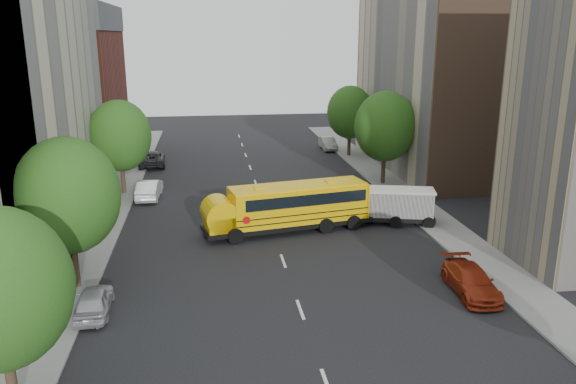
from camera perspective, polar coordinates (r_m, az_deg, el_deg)
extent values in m
plane|color=black|center=(34.49, -0.95, -5.76)|extent=(120.00, 120.00, 0.00)
cube|color=slate|center=(39.62, -18.68, -3.64)|extent=(3.00, 80.00, 0.12)
cube|color=slate|center=(41.92, 13.94, -2.22)|extent=(3.00, 80.00, 0.12)
cube|color=silver|center=(43.89, -2.62, -1.02)|extent=(0.15, 64.00, 0.01)
cube|color=maroon|center=(61.75, -21.56, 8.92)|extent=(10.00, 15.00, 13.00)
cube|color=#C1B496|center=(56.46, 15.04, 11.49)|extent=(10.00, 22.00, 18.00)
cube|color=brown|center=(46.56, 20.37, 10.28)|extent=(10.10, 0.30, 18.00)
cylinder|color=#38281C|center=(22.20, -26.31, -16.57)|extent=(0.36, 0.36, 2.70)
cylinder|color=#38281C|center=(30.79, -20.83, -6.67)|extent=(0.36, 0.36, 2.88)
ellipsoid|color=#205015|center=(29.69, -21.48, -0.36)|extent=(5.12, 5.12, 5.89)
cylinder|color=#38281C|center=(47.70, -16.41, 1.44)|extent=(0.36, 0.36, 2.81)
ellipsoid|color=#205015|center=(47.01, -16.73, 5.50)|extent=(4.99, 4.99, 5.74)
cylinder|color=#38281C|center=(49.52, 9.66, 2.46)|extent=(0.36, 0.36, 2.95)
ellipsoid|color=#205015|center=(48.84, 9.85, 6.59)|extent=(5.25, 5.25, 6.04)
cylinder|color=#38281C|center=(60.82, 6.22, 4.94)|extent=(0.36, 0.36, 2.74)
ellipsoid|color=#205015|center=(60.29, 6.32, 8.06)|extent=(4.86, 4.86, 5.59)
cube|color=black|center=(37.34, 0.01, -3.15)|extent=(11.56, 4.67, 0.30)
cube|color=#F3BB04|center=(37.17, 1.04, -1.12)|extent=(9.38, 4.20, 2.32)
cube|color=#F3BB04|center=(35.97, -6.98, -3.00)|extent=(2.22, 2.62, 1.01)
cube|color=black|center=(35.83, -5.39, -1.00)|extent=(0.93, 2.37, 1.21)
cube|color=#F3BB04|center=(36.85, 1.05, 0.63)|extent=(9.34, 4.00, 0.14)
cube|color=black|center=(37.10, 1.33, -0.35)|extent=(8.60, 4.10, 0.76)
cube|color=black|center=(37.41, 1.03, -2.30)|extent=(9.39, 4.25, 0.06)
cube|color=black|center=(37.29, 1.04, -1.72)|extent=(9.39, 4.25, 0.06)
cube|color=#F3BB04|center=(38.94, 7.38, -0.47)|extent=(0.63, 2.50, 2.32)
cube|color=#F3BB04|center=(36.00, -3.02, 0.42)|extent=(0.71, 0.71, 0.10)
cube|color=#F3BB04|center=(37.66, 4.36, 1.08)|extent=(0.71, 0.71, 0.10)
cylinder|color=#F3BB04|center=(35.81, -7.01, -2.24)|extent=(2.52, 2.68, 2.12)
cylinder|color=red|center=(34.91, -4.25, -2.90)|extent=(0.50, 0.14, 0.50)
cylinder|color=black|center=(35.17, -5.38, -4.52)|extent=(1.05, 0.49, 1.01)
cylinder|color=black|center=(37.49, -6.31, -3.26)|extent=(1.05, 0.49, 1.01)
cylinder|color=black|center=(37.01, 3.90, -3.44)|extent=(1.05, 0.49, 1.01)
cylinder|color=black|center=(39.22, 2.46, -2.31)|extent=(1.05, 0.49, 1.01)
cylinder|color=black|center=(37.81, 6.72, -3.10)|extent=(1.05, 0.49, 1.01)
cylinder|color=black|center=(39.97, 5.15, -2.01)|extent=(1.05, 0.49, 1.01)
cube|color=black|center=(39.54, 10.49, -2.46)|extent=(6.04, 3.26, 0.29)
cube|color=silver|center=(39.28, 11.26, -1.08)|extent=(4.71, 2.84, 1.72)
cube|color=silver|center=(39.20, 7.47, -1.38)|extent=(1.74, 2.09, 1.15)
cube|color=silver|center=(39.04, 11.33, 0.20)|extent=(4.92, 2.98, 0.11)
cylinder|color=black|center=(38.53, 7.47, -2.93)|extent=(0.84, 0.43, 0.80)
cylinder|color=black|center=(40.35, 7.40, -2.06)|extent=(0.84, 0.43, 0.80)
cylinder|color=black|center=(38.67, 10.87, -3.01)|extent=(0.84, 0.43, 0.80)
cylinder|color=black|center=(40.48, 10.66, -2.15)|extent=(0.84, 0.43, 0.80)
cylinder|color=black|center=(38.92, 13.97, -3.08)|extent=(0.84, 0.43, 0.80)
cylinder|color=black|center=(40.72, 13.61, -2.22)|extent=(0.84, 0.43, 0.80)
imported|color=#A9A8AF|center=(28.12, -19.12, -10.43)|extent=(1.65, 3.83, 1.29)
imported|color=white|center=(46.04, -13.90, 0.30)|extent=(1.84, 4.69, 1.52)
imported|color=black|center=(57.54, -13.65, 3.34)|extent=(2.85, 5.55, 1.50)
imported|color=maroon|center=(30.03, 18.09, -8.56)|extent=(2.15, 4.73, 1.34)
imported|color=#A5A39F|center=(64.24, 4.08, 4.95)|extent=(1.49, 4.24, 1.40)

